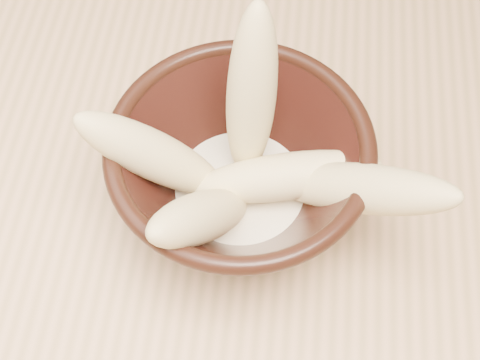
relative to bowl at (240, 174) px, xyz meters
name	(u,v)px	position (x,y,z in m)	size (l,w,h in m)	color
bowl	(240,174)	(0.00, 0.00, 0.00)	(0.18, 0.18, 0.10)	black
milk_puddle	(240,191)	(0.00, 0.00, -0.02)	(0.10, 0.10, 0.01)	beige
banana_upright	(251,96)	(0.00, 0.03, 0.05)	(0.03, 0.03, 0.14)	#E4C987
banana_left	(154,156)	(-0.06, -0.01, 0.02)	(0.03, 0.03, 0.12)	#E4C987
banana_right	(357,188)	(0.08, -0.02, 0.02)	(0.03, 0.03, 0.15)	#E4C987
banana_across	(286,177)	(0.03, 0.00, 0.01)	(0.03, 0.03, 0.13)	#E4C987
banana_front	(201,217)	(-0.02, -0.05, 0.02)	(0.03, 0.03, 0.12)	#E4C987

